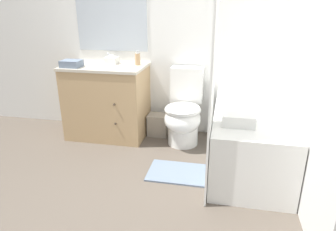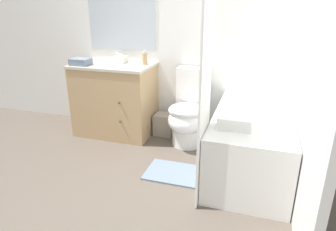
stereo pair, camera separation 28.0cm
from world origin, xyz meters
name	(u,v)px [view 1 (the left image)]	position (x,y,z in m)	size (l,w,h in m)	color
ground_plane	(140,204)	(0.00, 0.00, 0.00)	(14.00, 14.00, 0.00)	brown
wall_back	(175,26)	(-0.01, 1.55, 1.25)	(8.00, 0.06, 2.50)	silver
wall_right	(309,36)	(1.23, 0.76, 1.25)	(0.05, 2.53, 2.50)	silver
vanity_cabinet	(108,100)	(-0.75, 1.24, 0.43)	(0.91, 0.61, 0.84)	tan
sink_faucet	(111,59)	(-0.75, 1.43, 0.88)	(0.14, 0.12, 0.12)	silver
toilet	(184,113)	(0.16, 1.19, 0.35)	(0.39, 0.62, 0.82)	white
bathtub	(249,138)	(0.85, 0.82, 0.29)	(0.68, 1.41, 0.57)	white
shower_curtain	(212,83)	(0.50, 0.27, 0.95)	(0.01, 0.41, 1.89)	white
wastebasket	(158,125)	(-0.17, 1.34, 0.13)	(0.23, 0.19, 0.26)	gray
tissue_box	(112,60)	(-0.70, 1.34, 0.89)	(0.13, 0.13, 0.10)	white
soap_dispenser	(138,59)	(-0.39, 1.32, 0.91)	(0.06, 0.06, 0.16)	tan
hand_towel_folded	(71,64)	(-1.06, 1.07, 0.88)	(0.21, 0.17, 0.07)	slate
bath_towel_folded	(238,119)	(0.72, 0.45, 0.61)	(0.26, 0.22, 0.10)	white
bath_mat	(178,173)	(0.22, 0.51, 0.01)	(0.56, 0.38, 0.02)	slate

